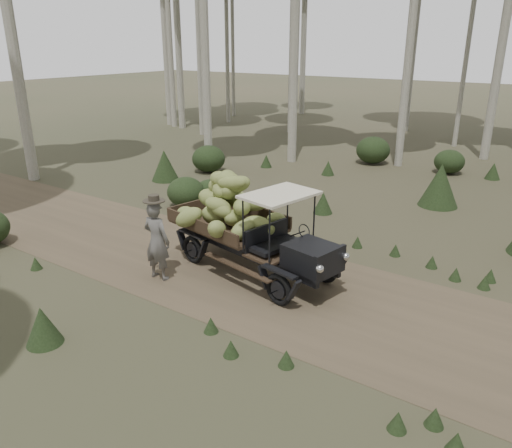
# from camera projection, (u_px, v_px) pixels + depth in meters

# --- Properties ---
(ground) EXTENTS (120.00, 120.00, 0.00)m
(ground) POSITION_uv_depth(u_px,v_px,m) (310.00, 296.00, 10.19)
(ground) COLOR #473D2B
(ground) RESTS_ON ground
(dirt_track) EXTENTS (70.00, 4.00, 0.01)m
(dirt_track) POSITION_uv_depth(u_px,v_px,m) (310.00, 296.00, 10.19)
(dirt_track) COLOR brown
(dirt_track) RESTS_ON ground
(banana_truck) EXTENTS (4.56, 2.42, 2.21)m
(banana_truck) POSITION_uv_depth(u_px,v_px,m) (241.00, 214.00, 11.12)
(banana_truck) COLOR black
(banana_truck) RESTS_ON ground
(farmer) EXTENTS (0.67, 0.50, 1.91)m
(farmer) POSITION_uv_depth(u_px,v_px,m) (157.00, 240.00, 10.67)
(farmer) COLOR #57534F
(farmer) RESTS_ON ground
(undergrowth) EXTENTS (23.42, 23.26, 1.36)m
(undergrowth) POSITION_uv_depth(u_px,v_px,m) (347.00, 220.00, 13.02)
(undergrowth) COLOR #233319
(undergrowth) RESTS_ON ground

